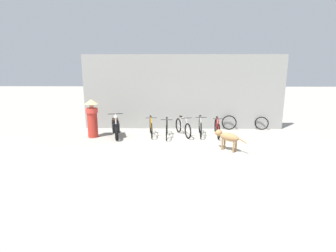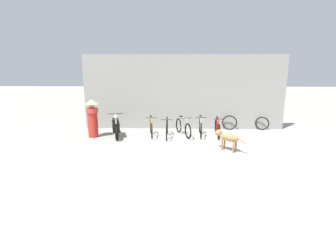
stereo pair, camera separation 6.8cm
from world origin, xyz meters
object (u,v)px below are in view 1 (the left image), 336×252
Objects in this scene: spare_tire_right at (262,123)px; bicycle_1 at (167,129)px; bicycle_3 at (200,127)px; bicycle_2 at (183,127)px; bicycle_4 at (217,128)px; motorcycle at (116,127)px; stray_dog at (227,137)px; spare_tire_left at (229,123)px; person_in_robes at (92,117)px; bicycle_0 at (151,127)px.

bicycle_1 is at bearing -163.07° from spare_tire_right.
bicycle_3 is at bearing 99.99° from bicycle_1.
bicycle_2 reaches higher than bicycle_4.
motorcycle reaches higher than bicycle_2.
stray_dog is 3.14m from spare_tire_left.
bicycle_2 reaches higher than spare_tire_right.
bicycle_2 is at bearing 80.35° from motorcycle.
bicycle_4 is at bearing 77.08° from motorcycle.
person_in_robes is (-4.45, -0.36, 0.50)m from bicycle_3.
person_in_robes is (-0.92, -0.10, 0.45)m from motorcycle.
stray_dog reaches higher than spare_tire_left.
bicycle_0 is at bearing -167.19° from spare_tire_right.
spare_tire_left is at bearing -59.68° from stray_dog.
bicycle_4 is (1.43, -0.11, -0.00)m from bicycle_2.
motorcycle is 4.60m from stray_dog.
motorcycle is (-2.12, -0.01, 0.06)m from bicycle_1.
stray_dog reaches higher than spare_tire_right.
person_in_robes reaches higher than stray_dog.
bicycle_0 is at bearing -88.54° from bicycle_4.
bicycle_1 is (0.67, -0.18, -0.01)m from bicycle_0.
bicycle_3 reaches higher than bicycle_2.
bicycle_4 is at bearing 66.11° from bicycle_2.
person_in_robes is at bearing -98.91° from motorcycle.
bicycle_2 is (0.68, 0.25, -0.00)m from bicycle_1.
spare_tire_left is (0.74, 1.16, 0.00)m from bicycle_4.
bicycle_4 is 4.23m from motorcycle.
spare_tire_right is at bearing -82.30° from stray_dog.
person_in_robes reaches higher than bicycle_0.
spare_tire_left is (3.51, 1.13, -0.02)m from bicycle_0.
bicycle_0 is 0.92× the size of motorcycle.
person_in_robes is 6.08m from spare_tire_left.
bicycle_0 is 1.02× the size of person_in_robes.
bicycle_2 is at bearing -10.66° from stray_dog.
spare_tire_left is (5.88, 1.42, -0.52)m from person_in_robes.
bicycle_1 is 1.08× the size of bicycle_4.
spare_tire_left is at bearing 114.61° from bicycle_1.
bicycle_0 is 1.35m from bicycle_2.
bicycle_1 is 3.09m from person_in_robes.
stray_dog is (1.46, -2.01, 0.14)m from bicycle_2.
spare_tire_right is at bearing 164.26° from person_in_robes.
bicycle_3 is 2.14m from stray_dog.
bicycle_3 reaches higher than spare_tire_right.
spare_tire_left is (2.84, 1.31, -0.01)m from bicycle_1.
bicycle_0 reaches higher than stray_dog.
bicycle_1 is at bearing -88.92° from bicycle_2.
bicycle_2 reaches higher than bicycle_1.
bicycle_2 is 0.73m from bicycle_3.
bicycle_1 is 1.04× the size of bicycle_2.
bicycle_3 is 4.49m from person_in_robes.
bicycle_2 is 3.81m from spare_tire_right.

